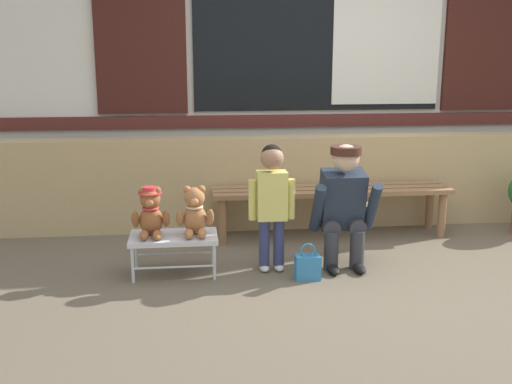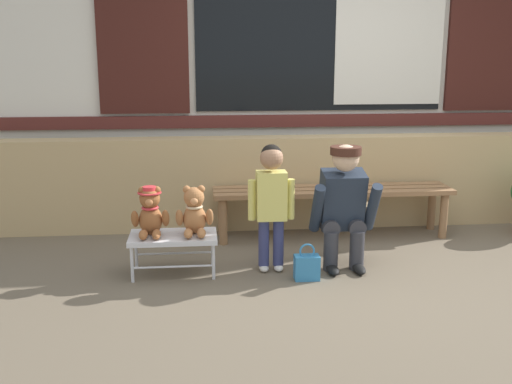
# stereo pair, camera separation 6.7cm
# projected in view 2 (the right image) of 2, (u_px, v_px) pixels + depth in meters

# --- Properties ---
(ground_plane) EXTENTS (60.00, 60.00, 0.00)m
(ground_plane) POSITION_uv_depth(u_px,v_px,m) (365.00, 279.00, 4.41)
(ground_plane) COLOR brown
(brick_low_wall) EXTENTS (6.98, 0.25, 0.85)m
(brick_low_wall) POSITION_uv_depth(u_px,v_px,m) (326.00, 181.00, 5.69)
(brick_low_wall) COLOR tan
(brick_low_wall) RESTS_ON ground
(shop_facade) EXTENTS (7.13, 0.26, 3.41)m
(shop_facade) POSITION_uv_depth(u_px,v_px,m) (319.00, 40.00, 5.90)
(shop_facade) COLOR silver
(shop_facade) RESTS_ON ground
(wooden_bench_long) EXTENTS (2.10, 0.40, 0.44)m
(wooden_bench_long) POSITION_uv_depth(u_px,v_px,m) (332.00, 196.00, 5.35)
(wooden_bench_long) COLOR #8E6642
(wooden_bench_long) RESTS_ON ground
(small_display_bench) EXTENTS (0.64, 0.36, 0.30)m
(small_display_bench) POSITION_uv_depth(u_px,v_px,m) (173.00, 239.00, 4.47)
(small_display_bench) COLOR silver
(small_display_bench) RESTS_ON ground
(teddy_bear_with_hat) EXTENTS (0.28, 0.27, 0.36)m
(teddy_bear_with_hat) POSITION_uv_depth(u_px,v_px,m) (150.00, 212.00, 4.41)
(teddy_bear_with_hat) COLOR #93562D
(teddy_bear_with_hat) RESTS_ON small_display_bench
(teddy_bear_plain) EXTENTS (0.28, 0.26, 0.36)m
(teddy_bear_plain) POSITION_uv_depth(u_px,v_px,m) (194.00, 213.00, 4.44)
(teddy_bear_plain) COLOR #A86B3D
(teddy_bear_plain) RESTS_ON small_display_bench
(child_standing) EXTENTS (0.35, 0.18, 0.96)m
(child_standing) POSITION_uv_depth(u_px,v_px,m) (271.00, 194.00, 4.46)
(child_standing) COLOR navy
(child_standing) RESTS_ON ground
(adult_crouching) EXTENTS (0.50, 0.49, 0.95)m
(adult_crouching) POSITION_uv_depth(u_px,v_px,m) (344.00, 205.00, 4.58)
(adult_crouching) COLOR #333338
(adult_crouching) RESTS_ON ground
(handbag_on_ground) EXTENTS (0.18, 0.11, 0.27)m
(handbag_on_ground) POSITION_uv_depth(u_px,v_px,m) (307.00, 267.00, 4.39)
(handbag_on_ground) COLOR teal
(handbag_on_ground) RESTS_ON ground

